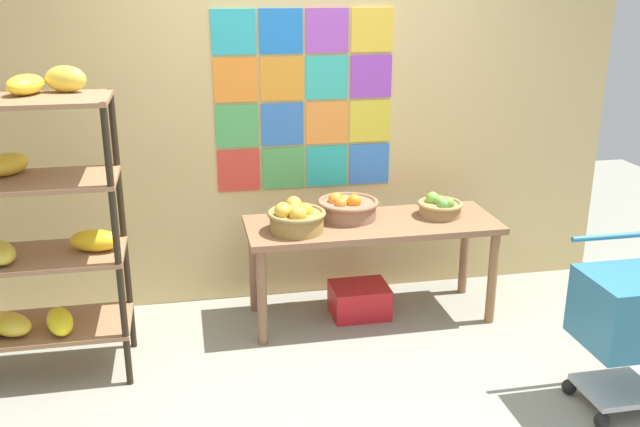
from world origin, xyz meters
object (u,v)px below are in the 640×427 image
object	(u,v)px
fruit_basket_left	(440,207)
produce_crate_under_table	(359,300)
fruit_basket_centre	(296,218)
banana_shelf_unit	(5,220)
fruit_basket_right	(347,207)
shopping_cart	(635,315)
display_table	(372,234)

from	to	relation	value
fruit_basket_left	produce_crate_under_table	size ratio (longest dim) A/B	0.79
fruit_basket_left	fruit_basket_centre	size ratio (longest dim) A/B	0.82
banana_shelf_unit	fruit_basket_centre	size ratio (longest dim) A/B	4.76
banana_shelf_unit	fruit_basket_centre	bearing A→B (deg)	9.08
fruit_basket_left	produce_crate_under_table	bearing A→B (deg)	179.45
fruit_basket_right	shopping_cart	bearing A→B (deg)	-49.26
banana_shelf_unit	shopping_cart	size ratio (longest dim) A/B	1.94
shopping_cart	banana_shelf_unit	bearing A→B (deg)	165.51
fruit_basket_centre	display_table	bearing A→B (deg)	9.00
banana_shelf_unit	fruit_basket_centre	distance (m)	1.61
banana_shelf_unit	fruit_basket_right	world-z (taller)	banana_shelf_unit
display_table	produce_crate_under_table	distance (m)	0.48
banana_shelf_unit	display_table	size ratio (longest dim) A/B	1.06
banana_shelf_unit	display_table	xyz separation A→B (m)	(2.08, 0.33, -0.35)
display_table	produce_crate_under_table	size ratio (longest dim) A/B	4.30
banana_shelf_unit	shopping_cart	world-z (taller)	banana_shelf_unit
fruit_basket_left	fruit_basket_centre	world-z (taller)	fruit_basket_centre
fruit_basket_left	shopping_cart	bearing A→B (deg)	-66.26
fruit_basket_centre	shopping_cart	distance (m)	1.93
fruit_basket_left	fruit_basket_centre	xyz separation A→B (m)	(-0.96, -0.11, 0.02)
display_table	shopping_cart	bearing A→B (deg)	-50.73
banana_shelf_unit	display_table	distance (m)	2.14
fruit_basket_left	produce_crate_under_table	xyz separation A→B (m)	(-0.52, 0.01, -0.62)
fruit_basket_right	fruit_basket_left	distance (m)	0.60
banana_shelf_unit	fruit_basket_left	distance (m)	2.57
shopping_cart	produce_crate_under_table	bearing A→B (deg)	132.22
fruit_basket_right	produce_crate_under_table	bearing A→B (deg)	-40.60
produce_crate_under_table	display_table	bearing A→B (deg)	-27.71
banana_shelf_unit	produce_crate_under_table	size ratio (longest dim) A/B	4.57
fruit_basket_right	fruit_basket_left	size ratio (longest dim) A/B	1.33
fruit_basket_right	fruit_basket_centre	world-z (taller)	fruit_basket_centre
banana_shelf_unit	display_table	world-z (taller)	banana_shelf_unit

